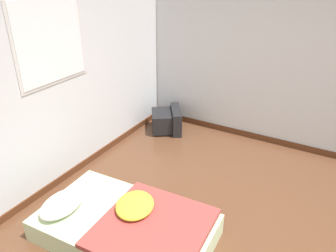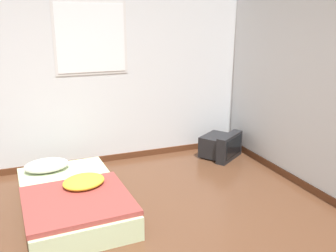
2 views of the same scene
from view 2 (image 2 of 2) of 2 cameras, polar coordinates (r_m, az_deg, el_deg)
The scene contains 3 objects.
wall_back at distance 5.16m, azimuth -14.40°, elevation 7.77°, with size 7.31×0.08×2.60m.
mattress_bed at distance 4.21m, azimuth -14.43°, elevation -10.49°, with size 1.09×1.76×0.38m.
crt_tv at distance 5.60m, azimuth 8.07°, elevation -2.99°, with size 0.70×0.68×0.38m.
Camera 2 is at (-0.63, -2.60, 2.01)m, focal length 40.00 mm.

